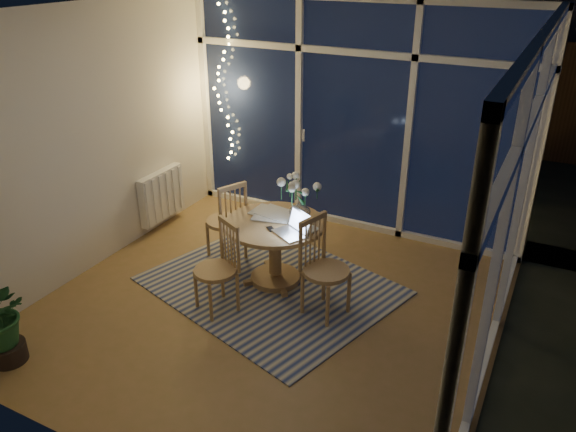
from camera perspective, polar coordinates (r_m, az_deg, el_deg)
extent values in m
plane|color=olive|center=(5.32, -1.88, -9.11)|extent=(4.00, 4.00, 0.00)
plane|color=white|center=(4.39, -2.39, 20.00)|extent=(4.00, 4.00, 0.00)
cube|color=silver|center=(6.43, 6.70, 9.85)|extent=(4.00, 0.04, 2.60)
cube|color=silver|center=(3.30, -19.38, -7.66)|extent=(4.00, 0.04, 2.60)
cube|color=silver|center=(5.89, -19.52, 7.07)|extent=(0.04, 4.00, 2.60)
cube|color=silver|center=(4.19, 22.59, -0.88)|extent=(0.04, 4.00, 2.60)
cube|color=white|center=(6.39, 6.57, 9.77)|extent=(4.00, 0.10, 2.60)
cube|color=white|center=(4.19, 22.06, -0.77)|extent=(0.10, 4.00, 2.60)
cube|color=white|center=(6.77, -12.72, 2.10)|extent=(0.10, 0.70, 0.58)
cube|color=black|center=(9.48, 15.70, 5.63)|extent=(12.00, 6.00, 0.10)
cube|color=#3B2615|center=(9.79, 14.13, 12.31)|extent=(11.00, 0.08, 1.80)
sphere|color=black|center=(8.20, 4.69, 7.22)|extent=(0.90, 0.90, 0.90)
cube|color=#C0B89C|center=(5.60, -1.78, -7.05)|extent=(2.66, 2.36, 0.01)
cylinder|color=#9B7E46|center=(5.51, -1.32, -3.71)|extent=(1.21, 1.21, 0.66)
cube|color=#9B7E46|center=(5.91, -6.37, -0.33)|extent=(0.56, 0.56, 0.91)
cube|color=#9B7E46|center=(4.97, 3.93, -5.39)|extent=(0.54, 0.54, 0.94)
cube|color=#9B7E46|center=(5.07, -7.40, -5.31)|extent=(0.55, 0.55, 0.88)
imported|color=white|center=(5.36, 1.21, 0.64)|extent=(0.25, 0.25, 0.21)
imported|color=white|center=(5.17, 2.24, -1.42)|extent=(0.19, 0.19, 0.04)
cube|color=silver|center=(5.49, -1.68, 0.20)|extent=(0.38, 0.29, 0.02)
cube|color=black|center=(5.22, -1.77, -1.31)|extent=(0.11, 0.11, 0.01)
imported|color=#1B4C26|center=(5.01, -27.17, -9.54)|extent=(0.63, 0.58, 0.76)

